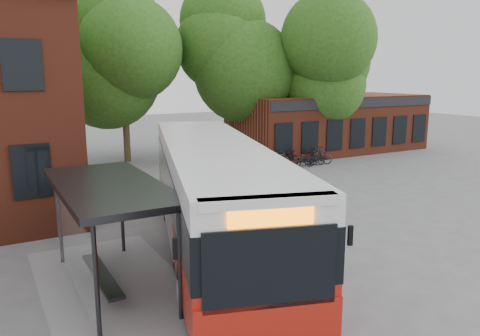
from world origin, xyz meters
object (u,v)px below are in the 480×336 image
bicycle_1 (279,161)px  bicycle_5 (316,158)px  bicycle_2 (285,158)px  bicycle_6 (318,157)px  bicycle_0 (245,162)px  bicycle_4 (305,158)px  city_bus (213,197)px  bus_shelter (112,238)px  bicycle_7 (317,154)px  bicycle_3 (282,159)px

bicycle_1 → bicycle_5: bicycle_1 is taller
bicycle_2 → bicycle_6: size_ratio=1.03×
bicycle_1 → bicycle_6: size_ratio=1.01×
bicycle_0 → bicycle_4: size_ratio=0.88×
city_bus → bicycle_5: city_bus is taller
bicycle_0 → bicycle_4: bearing=-104.2°
bus_shelter → bicycle_2: bearing=41.0°
bicycle_1 → bicycle_0: bearing=40.0°
bicycle_0 → bicycle_7: bicycle_7 is taller
bicycle_5 → bicycle_7: bicycle_5 is taller
bicycle_5 → bicycle_7: size_ratio=1.03×
bicycle_7 → city_bus: bearing=111.6°
bus_shelter → bicycle_5: bus_shelter is taller
bicycle_0 → bicycle_5: size_ratio=0.98×
bicycle_6 → bicycle_2: bearing=91.1°
bicycle_6 → bicycle_3: bearing=97.3°
city_bus → bicycle_3: (9.52, 10.07, -1.25)m
bicycle_4 → city_bus: bearing=134.7°
bicycle_3 → bicycle_5: size_ratio=0.96×
bicycle_0 → bicycle_1: (1.59, -1.18, 0.14)m
city_bus → bicycle_5: (11.45, 9.24, -1.23)m
bicycle_6 → city_bus: bearing=148.2°
bicycle_1 → bicycle_3: bearing=-56.7°
bus_shelter → bicycle_1: (12.36, 10.73, -0.90)m
bicycle_2 → bicycle_0: bearing=96.8°
bicycle_3 → bicycle_7: 2.95m
bicycle_4 → bicycle_6: bearing=-87.4°
city_bus → bicycle_0: city_bus is taller
bicycle_2 → bicycle_5: bearing=-109.7°
bicycle_1 → bicycle_6: (3.05, 0.28, -0.07)m
bicycle_5 → bicycle_4: bearing=46.8°
bicycle_6 → bicycle_7: bicycle_6 is taller
bicycle_0 → bicycle_2: size_ratio=0.85×
bicycle_2 → bicycle_4: bearing=-109.3°
bicycle_7 → bicycle_4: bearing=100.1°
bicycle_0 → bicycle_2: bicycle_2 is taller
bicycle_2 → bicycle_3: (-0.32, -0.17, -0.02)m
bicycle_1 → bicycle_5: size_ratio=1.14×
bicycle_1 → bicycle_4: size_ratio=1.02×
city_bus → bicycle_1: bearing=63.9°
city_bus → bicycle_0: 12.79m
bicycle_3 → bicycle_7: (2.93, 0.36, 0.01)m
bicycle_2 → bicycle_7: bearing=-73.6°
bicycle_1 → bicycle_2: bearing=-61.6°
bicycle_1 → bicycle_2: (1.04, 0.93, -0.06)m
bicycle_1 → bicycle_7: bearing=-86.2°
city_bus → bicycle_2: city_bus is taller
bicycle_6 → bicycle_1: bearing=114.4°
bus_shelter → bicycle_4: bus_shelter is taller
bicycle_3 → bicycle_4: bicycle_4 is taller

